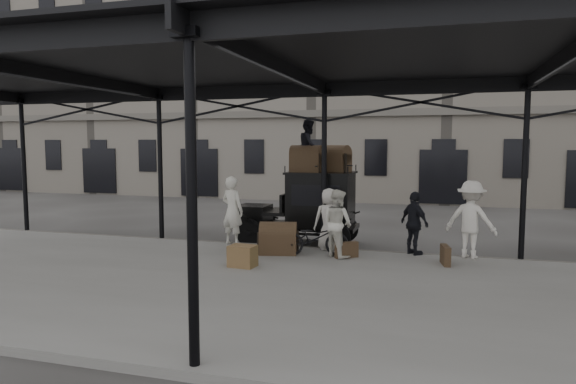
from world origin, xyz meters
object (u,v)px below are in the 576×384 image
at_px(porter_official, 414,223).
at_px(steamer_trunk_roof_near, 306,161).
at_px(bicycle, 314,238).
at_px(taxi, 311,204).
at_px(porter_left, 232,211).
at_px(steamer_trunk_platform, 278,240).

xyz_separation_m(porter_official, steamer_trunk_roof_near, (-3.13, 0.99, 1.54)).
xyz_separation_m(porter_official, bicycle, (-2.44, -0.83, -0.36)).
relative_size(taxi, porter_official, 2.24).
xyz_separation_m(porter_left, steamer_trunk_roof_near, (1.85, 1.11, 1.38)).
bearing_deg(porter_left, porter_official, -160.46).
bearing_deg(steamer_trunk_platform, porter_official, 2.29).
distance_m(taxi, steamer_trunk_platform, 2.27).
bearing_deg(bicycle, taxi, -1.37).
bearing_deg(steamer_trunk_roof_near, steamer_trunk_platform, -96.01).
distance_m(porter_official, bicycle, 2.61).
xyz_separation_m(taxi, porter_left, (-1.93, -1.36, -0.08)).
xyz_separation_m(bicycle, steamer_trunk_roof_near, (-0.69, 1.82, 1.89)).
distance_m(steamer_trunk_roof_near, steamer_trunk_platform, 2.76).
relative_size(porter_official, bicycle, 0.94).
distance_m(porter_left, steamer_trunk_roof_near, 2.56).
bearing_deg(bicycle, porter_official, -88.90).
relative_size(porter_official, steamer_trunk_platform, 1.72).
distance_m(porter_left, porter_official, 4.99).
height_order(bicycle, steamer_trunk_platform, bicycle).
xyz_separation_m(bicycle, steamer_trunk_platform, (-0.95, -0.07, -0.11)).
bearing_deg(steamer_trunk_platform, taxi, 68.42).
bearing_deg(bicycle, steamer_trunk_roof_near, 2.97).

